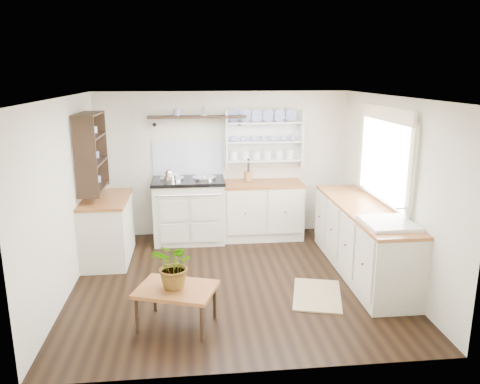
# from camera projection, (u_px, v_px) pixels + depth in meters

# --- Properties ---
(floor) EXTENTS (4.00, 3.80, 0.01)m
(floor) POSITION_uv_depth(u_px,v_px,m) (234.00, 280.00, 5.98)
(floor) COLOR black
(floor) RESTS_ON ground
(wall_back) EXTENTS (4.00, 0.02, 2.30)m
(wall_back) POSITION_uv_depth(u_px,v_px,m) (223.00, 164.00, 7.52)
(wall_back) COLOR beige
(wall_back) RESTS_ON ground
(wall_right) EXTENTS (0.02, 3.80, 2.30)m
(wall_right) POSITION_uv_depth(u_px,v_px,m) (391.00, 189.00, 5.90)
(wall_right) COLOR beige
(wall_right) RESTS_ON ground
(wall_left) EXTENTS (0.02, 3.80, 2.30)m
(wall_left) POSITION_uv_depth(u_px,v_px,m) (65.00, 198.00, 5.49)
(wall_left) COLOR beige
(wall_left) RESTS_ON ground
(ceiling) EXTENTS (4.00, 3.80, 0.01)m
(ceiling) POSITION_uv_depth(u_px,v_px,m) (234.00, 97.00, 5.41)
(ceiling) COLOR white
(ceiling) RESTS_ON wall_back
(window) EXTENTS (0.08, 1.55, 1.22)m
(window) POSITION_uv_depth(u_px,v_px,m) (385.00, 155.00, 5.94)
(window) COLOR white
(window) RESTS_ON wall_right
(aga_cooker) EXTENTS (1.11, 0.77, 1.02)m
(aga_cooker) POSITION_uv_depth(u_px,v_px,m) (189.00, 209.00, 7.31)
(aga_cooker) COLOR beige
(aga_cooker) RESTS_ON floor
(back_cabinets) EXTENTS (1.27, 0.63, 0.90)m
(back_cabinets) POSITION_uv_depth(u_px,v_px,m) (262.00, 209.00, 7.47)
(back_cabinets) COLOR silver
(back_cabinets) RESTS_ON floor
(right_cabinets) EXTENTS (0.62, 2.43, 0.90)m
(right_cabinets) POSITION_uv_depth(u_px,v_px,m) (362.00, 239.00, 6.13)
(right_cabinets) COLOR silver
(right_cabinets) RESTS_ON floor
(belfast_sink) EXTENTS (0.55, 0.60, 0.45)m
(belfast_sink) POSITION_uv_depth(u_px,v_px,m) (388.00, 233.00, 5.33)
(belfast_sink) COLOR white
(belfast_sink) RESTS_ON right_cabinets
(left_cabinets) EXTENTS (0.62, 1.13, 0.90)m
(left_cabinets) POSITION_uv_depth(u_px,v_px,m) (108.00, 228.00, 6.56)
(left_cabinets) COLOR silver
(left_cabinets) RESTS_ON floor
(plate_rack) EXTENTS (1.20, 0.22, 0.90)m
(plate_rack) POSITION_uv_depth(u_px,v_px,m) (263.00, 139.00, 7.46)
(plate_rack) COLOR white
(plate_rack) RESTS_ON wall_back
(high_shelf) EXTENTS (1.50, 0.29, 0.16)m
(high_shelf) POSITION_uv_depth(u_px,v_px,m) (197.00, 118.00, 7.18)
(high_shelf) COLOR black
(high_shelf) RESTS_ON wall_back
(left_shelving) EXTENTS (0.28, 0.80, 1.05)m
(left_shelving) POSITION_uv_depth(u_px,v_px,m) (91.00, 151.00, 6.27)
(left_shelving) COLOR black
(left_shelving) RESTS_ON wall_left
(kettle) EXTENTS (0.20, 0.20, 0.24)m
(kettle) POSITION_uv_depth(u_px,v_px,m) (169.00, 177.00, 7.03)
(kettle) COLOR silver
(kettle) RESTS_ON aga_cooker
(utensil_crock) EXTENTS (0.13, 0.13, 0.15)m
(utensil_crock) POSITION_uv_depth(u_px,v_px,m) (248.00, 176.00, 7.39)
(utensil_crock) COLOR brown
(utensil_crock) RESTS_ON back_cabinets
(center_table) EXTENTS (0.93, 0.79, 0.43)m
(center_table) POSITION_uv_depth(u_px,v_px,m) (176.00, 292.00, 4.82)
(center_table) COLOR brown
(center_table) RESTS_ON floor
(potted_plant) EXTENTS (0.59, 0.57, 0.50)m
(potted_plant) POSITION_uv_depth(u_px,v_px,m) (175.00, 265.00, 4.75)
(potted_plant) COLOR #3F7233
(potted_plant) RESTS_ON center_table
(floor_rug) EXTENTS (0.75, 0.96, 0.02)m
(floor_rug) POSITION_uv_depth(u_px,v_px,m) (317.00, 295.00, 5.56)
(floor_rug) COLOR olive
(floor_rug) RESTS_ON floor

